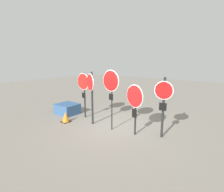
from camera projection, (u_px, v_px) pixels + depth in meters
name	position (u px, v px, depth m)	size (l,w,h in m)	color
ground_plane	(115.00, 127.00, 7.55)	(40.00, 40.00, 0.00)	gray
stop_sign_0	(84.00, 86.00, 8.55)	(0.83, 0.16, 2.26)	black
stop_sign_1	(91.00, 89.00, 7.66)	(0.70, 0.37, 2.37)	black
stop_sign_2	(111.00, 85.00, 6.92)	(0.85, 0.15, 2.49)	black
stop_sign_3	(135.00, 100.00, 6.54)	(0.84, 0.29, 1.98)	black
stop_sign_4	(163.00, 99.00, 6.29)	(0.67, 0.18, 2.27)	black
traffic_cone_0	(66.00, 117.00, 8.18)	(0.40, 0.40, 0.50)	black
storage_crate	(67.00, 109.00, 9.44)	(1.12, 0.97, 0.54)	#335684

